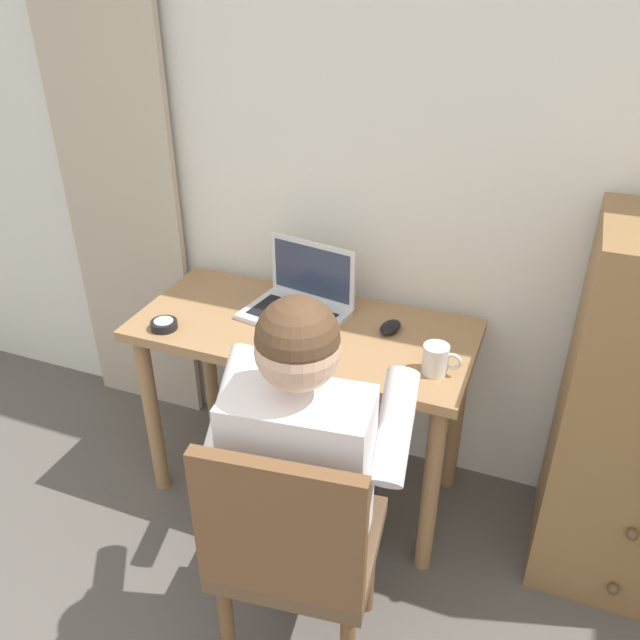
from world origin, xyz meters
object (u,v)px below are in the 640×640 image
chair (293,547)px  computer_mouse (390,327)px  person_seated (312,449)px  coffee_mug (436,359)px  desk (304,356)px  desk_clock (164,325)px  laptop (300,299)px

chair → computer_mouse: chair is taller
person_seated → coffee_mug: 0.48m
coffee_mug → desk: bearing=167.3°
person_seated → computer_mouse: (0.05, 0.58, 0.07)m
desk → chair: chair is taller
desk_clock → chair: bearing=-36.4°
desk → coffee_mug: coffee_mug is taller
laptop → coffee_mug: size_ratio=3.15×
desk_clock → person_seated: bearing=-25.9°
coffee_mug → chair: bearing=-111.2°
desk → chair: size_ratio=1.32×
desk → computer_mouse: 0.33m
chair → desk_clock: bearing=143.6°
chair → desk_clock: (-0.69, 0.51, 0.25)m
coffee_mug → desk_clock: bearing=-175.2°
laptop → computer_mouse: (0.33, -0.01, -0.04)m
laptop → computer_mouse: bearing=-2.0°
desk → desk_clock: size_ratio=12.91×
computer_mouse → desk_clock: computer_mouse is taller
laptop → computer_mouse: 0.33m
coffee_mug → computer_mouse: bearing=136.7°
person_seated → laptop: person_seated is taller
chair → computer_mouse: bearing=87.6°
chair → person_seated: size_ratio=0.73×
person_seated → desk_clock: 0.74m
laptop → desk_clock: bearing=-144.9°
computer_mouse → desk_clock: 0.76m
coffee_mug → laptop: bearing=159.7°
computer_mouse → chair: bearing=-80.0°
chair → person_seated: bearing=96.1°
chair → desk_clock: chair is taller
person_seated → desk_clock: person_seated is taller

